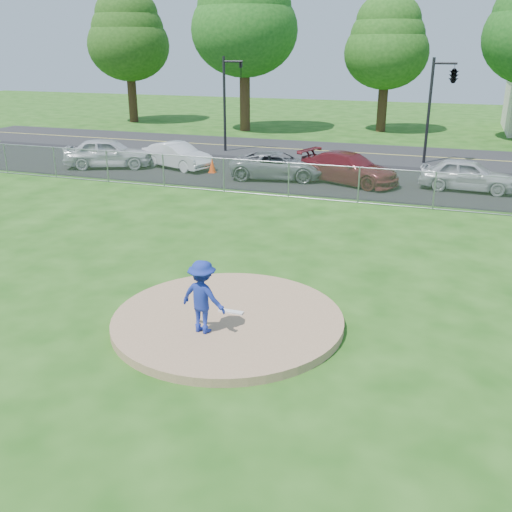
{
  "coord_description": "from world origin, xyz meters",
  "views": [
    {
      "loc": [
        4.57,
        -11.13,
        6.11
      ],
      "look_at": [
        0.0,
        2.0,
        1.0
      ],
      "focal_mm": 40.0,
      "sensor_mm": 36.0,
      "label": 1
    }
  ],
  "objects_px": {
    "tree_left": "(244,16)",
    "traffic_signal_center": "(451,77)",
    "tree_far_left": "(128,35)",
    "parked_car_pearl": "(467,175)",
    "parked_car_silver": "(108,153)",
    "pitcher": "(203,297)",
    "traffic_cone": "(212,165)",
    "traffic_signal_left": "(228,95)",
    "tree_center": "(387,42)",
    "parked_car_darkred": "(349,168)",
    "parked_car_gray": "(278,165)",
    "parked_car_white": "(177,156)"
  },
  "relations": [
    {
      "from": "parked_car_gray",
      "to": "parked_car_pearl",
      "type": "xyz_separation_m",
      "value": [
        8.75,
        0.5,
        0.05
      ]
    },
    {
      "from": "traffic_signal_center",
      "to": "parked_car_pearl",
      "type": "xyz_separation_m",
      "value": [
        1.27,
        -6.14,
        -3.9
      ]
    },
    {
      "from": "parked_car_darkred",
      "to": "tree_far_left",
      "type": "bearing_deg",
      "value": 72.32
    },
    {
      "from": "traffic_signal_left",
      "to": "pitcher",
      "type": "relative_size",
      "value": 3.39
    },
    {
      "from": "tree_left",
      "to": "parked_car_gray",
      "type": "height_order",
      "value": "tree_left"
    },
    {
      "from": "parked_car_gray",
      "to": "parked_car_pearl",
      "type": "height_order",
      "value": "parked_car_pearl"
    },
    {
      "from": "pitcher",
      "to": "parked_car_silver",
      "type": "height_order",
      "value": "pitcher"
    },
    {
      "from": "traffic_signal_center",
      "to": "tree_far_left",
      "type": "bearing_deg",
      "value": 157.04
    },
    {
      "from": "parked_car_gray",
      "to": "parked_car_silver",
      "type": "bearing_deg",
      "value": 81.93
    },
    {
      "from": "tree_left",
      "to": "parked_car_gray",
      "type": "distance_m",
      "value": 18.92
    },
    {
      "from": "traffic_signal_left",
      "to": "pitcher",
      "type": "height_order",
      "value": "traffic_signal_left"
    },
    {
      "from": "parked_car_pearl",
      "to": "parked_car_silver",
      "type": "bearing_deg",
      "value": 96.03
    },
    {
      "from": "tree_center",
      "to": "parked_car_darkred",
      "type": "bearing_deg",
      "value": -87.09
    },
    {
      "from": "tree_center",
      "to": "traffic_cone",
      "type": "distance_m",
      "value": 20.31
    },
    {
      "from": "traffic_cone",
      "to": "parked_car_silver",
      "type": "xyz_separation_m",
      "value": [
        -5.78,
        -0.57,
        0.41
      ]
    },
    {
      "from": "traffic_signal_left",
      "to": "traffic_cone",
      "type": "height_order",
      "value": "traffic_signal_left"
    },
    {
      "from": "tree_far_left",
      "to": "tree_left",
      "type": "xyz_separation_m",
      "value": [
        11.0,
        -2.0,
        1.18
      ]
    },
    {
      "from": "traffic_signal_left",
      "to": "parked_car_white",
      "type": "height_order",
      "value": "traffic_signal_left"
    },
    {
      "from": "tree_left",
      "to": "traffic_signal_center",
      "type": "height_order",
      "value": "tree_left"
    },
    {
      "from": "tree_center",
      "to": "parked_car_gray",
      "type": "bearing_deg",
      "value": -97.67
    },
    {
      "from": "parked_car_white",
      "to": "tree_left",
      "type": "bearing_deg",
      "value": 26.2
    },
    {
      "from": "parked_car_darkred",
      "to": "parked_car_gray",
      "type": "bearing_deg",
      "value": 113.71
    },
    {
      "from": "pitcher",
      "to": "parked_car_darkred",
      "type": "relative_size",
      "value": 0.34
    },
    {
      "from": "traffic_cone",
      "to": "parked_car_gray",
      "type": "relative_size",
      "value": 0.16
    },
    {
      "from": "traffic_signal_left",
      "to": "tree_far_left",
      "type": "bearing_deg",
      "value": 140.27
    },
    {
      "from": "traffic_cone",
      "to": "parked_car_pearl",
      "type": "bearing_deg",
      "value": 1.12
    },
    {
      "from": "parked_car_white",
      "to": "parked_car_pearl",
      "type": "xyz_separation_m",
      "value": [
        14.57,
        -0.2,
        0.03
      ]
    },
    {
      "from": "parked_car_silver",
      "to": "parked_car_white",
      "type": "xyz_separation_m",
      "value": [
        3.57,
        1.02,
        -0.11
      ]
    },
    {
      "from": "traffic_signal_center",
      "to": "parked_car_gray",
      "type": "xyz_separation_m",
      "value": [
        -7.48,
        -6.64,
        -3.95
      ]
    },
    {
      "from": "tree_center",
      "to": "traffic_signal_center",
      "type": "distance_m",
      "value": 13.12
    },
    {
      "from": "tree_far_left",
      "to": "pitcher",
      "type": "xyz_separation_m",
      "value": [
        21.77,
        -33.87,
        -6.03
      ]
    },
    {
      "from": "tree_far_left",
      "to": "parked_car_white",
      "type": "distance_m",
      "value": 22.09
    },
    {
      "from": "tree_far_left",
      "to": "parked_car_silver",
      "type": "height_order",
      "value": "tree_far_left"
    },
    {
      "from": "parked_car_pearl",
      "to": "parked_car_white",
      "type": "bearing_deg",
      "value": 92.67
    },
    {
      "from": "parked_car_silver",
      "to": "parked_car_gray",
      "type": "xyz_separation_m",
      "value": [
        9.4,
        0.31,
        -0.13
      ]
    },
    {
      "from": "tree_far_left",
      "to": "tree_left",
      "type": "bearing_deg",
      "value": -10.3
    },
    {
      "from": "parked_car_silver",
      "to": "tree_left",
      "type": "bearing_deg",
      "value": -28.81
    },
    {
      "from": "traffic_signal_left",
      "to": "tree_center",
      "type": "bearing_deg",
      "value": 57.1
    },
    {
      "from": "parked_car_darkred",
      "to": "parked_car_pearl",
      "type": "distance_m",
      "value": 5.31
    },
    {
      "from": "traffic_signal_center",
      "to": "parked_car_gray",
      "type": "bearing_deg",
      "value": -138.41
    },
    {
      "from": "traffic_signal_left",
      "to": "traffic_signal_center",
      "type": "bearing_deg",
      "value": -0.0
    },
    {
      "from": "parked_car_pearl",
      "to": "traffic_signal_left",
      "type": "bearing_deg",
      "value": 69.78
    },
    {
      "from": "traffic_cone",
      "to": "parked_car_darkred",
      "type": "bearing_deg",
      "value": -0.67
    },
    {
      "from": "tree_center",
      "to": "traffic_signal_left",
      "type": "distance_m",
      "value": 14.63
    },
    {
      "from": "pitcher",
      "to": "parked_car_white",
      "type": "relative_size",
      "value": 0.4
    },
    {
      "from": "tree_left",
      "to": "traffic_signal_left",
      "type": "relative_size",
      "value": 2.24
    },
    {
      "from": "tree_center",
      "to": "traffic_cone",
      "type": "xyz_separation_m",
      "value": [
        -6.13,
        -18.38,
        -6.09
      ]
    },
    {
      "from": "tree_center",
      "to": "parked_car_darkred",
      "type": "relative_size",
      "value": 2.0
    },
    {
      "from": "tree_left",
      "to": "traffic_signal_center",
      "type": "xyz_separation_m",
      "value": [
        14.97,
        -9.0,
        -3.63
      ]
    },
    {
      "from": "traffic_cone",
      "to": "pitcher",
      "type": "bearing_deg",
      "value": -67.28
    }
  ]
}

